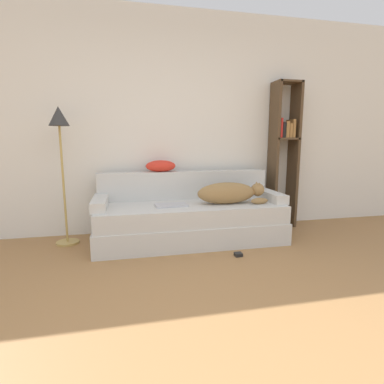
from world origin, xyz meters
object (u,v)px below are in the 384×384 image
object	(u,v)px
dog	(230,193)
floor_lamp	(60,139)
couch	(190,223)
laptop	(171,205)
throw_pillow	(161,166)
bookshelf	(284,148)
power_adapter	(238,254)

from	to	relation	value
dog	floor_lamp	world-z (taller)	floor_lamp
couch	laptop	world-z (taller)	laptop
couch	floor_lamp	bearing A→B (deg)	171.44
throw_pillow	bookshelf	bearing A→B (deg)	0.88
floor_lamp	power_adapter	bearing A→B (deg)	-23.86
bookshelf	couch	bearing A→B (deg)	-164.62
floor_lamp	power_adapter	xyz separation A→B (m)	(1.74, -0.77, -1.15)
couch	dog	distance (m)	0.57
dog	laptop	world-z (taller)	dog
throw_pillow	floor_lamp	world-z (taller)	floor_lamp
throw_pillow	bookshelf	xyz separation A→B (m)	(1.63, 0.03, 0.20)
couch	bookshelf	bearing A→B (deg)	15.38
couch	floor_lamp	distance (m)	1.68
couch	power_adapter	distance (m)	0.70
floor_lamp	dog	bearing A→B (deg)	-9.24
dog	power_adapter	distance (m)	0.73
throw_pillow	laptop	bearing A→B (deg)	-81.44
bookshelf	power_adapter	size ratio (longest dim) A/B	25.94
laptop	floor_lamp	world-z (taller)	floor_lamp
laptop	power_adapter	world-z (taller)	laptop
laptop	floor_lamp	distance (m)	1.38
dog	bookshelf	world-z (taller)	bookshelf
couch	power_adapter	size ratio (longest dim) A/B	29.03
dog	throw_pillow	world-z (taller)	throw_pillow
dog	power_adapter	world-z (taller)	dog
floor_lamp	power_adapter	world-z (taller)	floor_lamp
floor_lamp	power_adapter	size ratio (longest dim) A/B	20.61
throw_pillow	power_adapter	bearing A→B (deg)	-53.91
dog	power_adapter	bearing A→B (deg)	-98.32
laptop	power_adapter	bearing A→B (deg)	-41.81
couch	laptop	size ratio (longest dim) A/B	5.94
bookshelf	power_adapter	bearing A→B (deg)	-136.02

